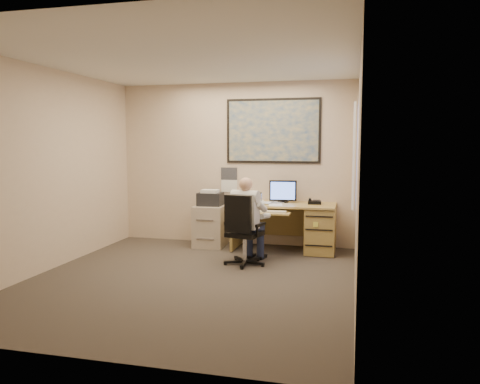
% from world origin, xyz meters
% --- Properties ---
extents(room_shell, '(4.00, 4.50, 2.70)m').
position_xyz_m(room_shell, '(0.00, 0.00, 1.35)').
color(room_shell, '#3D362F').
rests_on(room_shell, ground).
extents(desk, '(1.60, 0.97, 1.10)m').
position_xyz_m(desk, '(1.23, 1.90, 0.44)').
color(desk, tan).
rests_on(desk, ground).
extents(world_map, '(1.56, 0.03, 1.06)m').
position_xyz_m(world_map, '(0.65, 2.23, 1.90)').
color(world_map, '#1E4C93').
rests_on(world_map, room_shell).
extents(wall_calendar, '(0.28, 0.01, 0.42)m').
position_xyz_m(wall_calendar, '(-0.10, 2.24, 1.08)').
color(wall_calendar, white).
rests_on(wall_calendar, room_shell).
extents(window_blinds, '(0.06, 1.40, 1.30)m').
position_xyz_m(window_blinds, '(1.97, 0.80, 1.55)').
color(window_blinds, '#ECE5CC').
rests_on(window_blinds, room_shell).
extents(filing_cabinet, '(0.50, 0.60, 0.94)m').
position_xyz_m(filing_cabinet, '(-0.33, 1.91, 0.40)').
color(filing_cabinet, '#B8A894').
rests_on(filing_cabinet, ground).
extents(office_chair, '(0.72, 0.72, 1.00)m').
position_xyz_m(office_chair, '(0.50, 0.84, 0.29)').
color(office_chair, black).
rests_on(office_chair, ground).
extents(person, '(0.63, 0.80, 1.23)m').
position_xyz_m(person, '(0.49, 0.92, 0.61)').
color(person, silver).
rests_on(person, office_chair).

